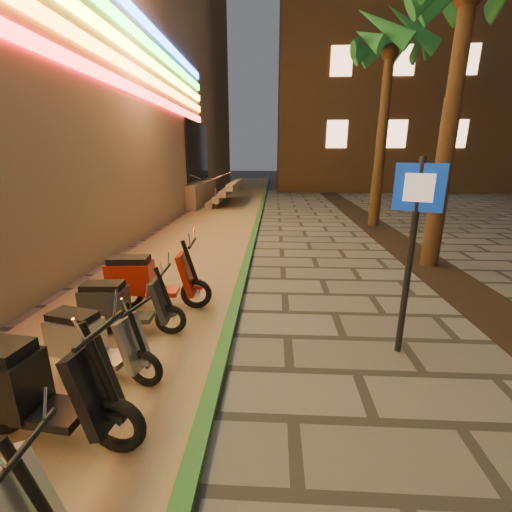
# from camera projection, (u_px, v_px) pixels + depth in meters

# --- Properties ---
(parking_strip) EXTENTS (3.40, 60.00, 0.01)m
(parking_strip) POSITION_uv_depth(u_px,v_px,m) (204.00, 235.00, 11.64)
(parking_strip) COLOR #8C7251
(parking_strip) RESTS_ON ground
(green_curb) EXTENTS (0.18, 60.00, 0.10)m
(green_curb) POSITION_uv_depth(u_px,v_px,m) (254.00, 234.00, 11.54)
(green_curb) COLOR #24612A
(green_curb) RESTS_ON ground
(planting_strip) EXTENTS (1.20, 40.00, 0.02)m
(planting_strip) POSITION_uv_depth(u_px,v_px,m) (473.00, 297.00, 6.53)
(planting_strip) COLOR black
(planting_strip) RESTS_ON ground
(apartment_block) EXTENTS (18.00, 16.06, 25.00)m
(apartment_block) POSITION_uv_depth(u_px,v_px,m) (388.00, 32.00, 28.56)
(apartment_block) COLOR brown
(apartment_block) RESTS_ON ground
(palm_d) EXTENTS (2.97, 3.02, 7.16)m
(palm_d) POSITION_uv_depth(u_px,v_px,m) (390.00, 52.00, 11.55)
(palm_d) COLOR #472D19
(palm_d) RESTS_ON ground
(pedestrian_sign) EXTENTS (0.54, 0.26, 2.60)m
(pedestrian_sign) POSITION_uv_depth(u_px,v_px,m) (413.00, 232.00, 4.28)
(pedestrian_sign) COLOR black
(pedestrian_sign) RESTS_ON ground
(scooter_6) EXTENTS (1.85, 0.70, 1.30)m
(scooter_6) POSITION_uv_depth(u_px,v_px,m) (25.00, 388.00, 3.13)
(scooter_6) COLOR black
(scooter_6) RESTS_ON ground
(scooter_7) EXTENTS (1.50, 0.72, 1.06)m
(scooter_7) POSITION_uv_depth(u_px,v_px,m) (92.00, 342.00, 4.11)
(scooter_7) COLOR black
(scooter_7) RESTS_ON ground
(scooter_8) EXTENTS (1.53, 0.54, 1.08)m
(scooter_8) POSITION_uv_depth(u_px,v_px,m) (121.00, 306.00, 5.08)
(scooter_8) COLOR black
(scooter_8) RESTS_ON ground
(scooter_9) EXTENTS (1.77, 0.62, 1.25)m
(scooter_9) POSITION_uv_depth(u_px,v_px,m) (147.00, 280.00, 5.91)
(scooter_9) COLOR black
(scooter_9) RESTS_ON ground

